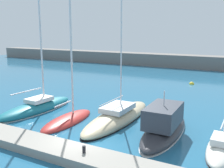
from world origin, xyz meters
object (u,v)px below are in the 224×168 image
at_px(sailboat_sand_third, 118,116).
at_px(motorboat_charcoal_fourth, 164,126).
at_px(sailboat_red_second, 68,120).
at_px(mooring_buoy_yellow, 192,84).
at_px(dock_bollard, 84,149).
at_px(sailboat_teal_nearest, 37,106).
at_px(sailboat_ivory_fifth, 222,145).

xyz_separation_m(sailboat_sand_third, motorboat_charcoal_fourth, (4.44, -1.24, 0.34)).
bearing_deg(sailboat_red_second, mooring_buoy_yellow, -17.13).
xyz_separation_m(sailboat_red_second, dock_bollard, (5.14, -5.06, 0.59)).
height_order(sailboat_red_second, dock_bollard, sailboat_red_second).
distance_m(sailboat_sand_third, mooring_buoy_yellow, 18.90).
bearing_deg(sailboat_teal_nearest, mooring_buoy_yellow, -23.63).
bearing_deg(mooring_buoy_yellow, sailboat_sand_third, -96.63).
distance_m(sailboat_teal_nearest, sailboat_red_second, 4.62).
relative_size(sailboat_sand_third, sailboat_ivory_fifth, 1.65).
bearing_deg(motorboat_charcoal_fourth, sailboat_sand_third, 73.00).
distance_m(sailboat_teal_nearest, sailboat_ivory_fifth, 16.55).
relative_size(sailboat_red_second, motorboat_charcoal_fourth, 1.25).
bearing_deg(sailboat_red_second, sailboat_teal_nearest, 75.14).
height_order(sailboat_red_second, mooring_buoy_yellow, sailboat_red_second).
height_order(sailboat_sand_third, dock_bollard, sailboat_sand_third).
bearing_deg(dock_bollard, mooring_buoy_yellow, 88.68).
distance_m(sailboat_sand_third, dock_bollard, 7.61).
bearing_deg(sailboat_sand_third, sailboat_red_second, 124.47).
relative_size(sailboat_ivory_fifth, mooring_buoy_yellow, 18.66).
relative_size(sailboat_teal_nearest, sailboat_red_second, 1.87).
bearing_deg(sailboat_sand_third, sailboat_teal_nearest, 100.30).
bearing_deg(sailboat_teal_nearest, sailboat_sand_third, -77.24).
xyz_separation_m(sailboat_red_second, sailboat_ivory_fifth, (12.05, 0.42, 0.16)).
bearing_deg(dock_bollard, sailboat_teal_nearest, 147.67).
xyz_separation_m(sailboat_teal_nearest, mooring_buoy_yellow, (10.23, 20.10, -0.50)).
xyz_separation_m(motorboat_charcoal_fourth, dock_bollard, (-2.86, -6.19, 0.10)).
distance_m(sailboat_sand_third, sailboat_ivory_fifth, 8.71).
height_order(sailboat_teal_nearest, sailboat_ivory_fifth, sailboat_teal_nearest).
xyz_separation_m(sailboat_teal_nearest, sailboat_ivory_fifth, (16.54, -0.61, -0.15)).
height_order(motorboat_charcoal_fourth, sailboat_ivory_fifth, sailboat_ivory_fifth).
bearing_deg(sailboat_sand_third, sailboat_ivory_fifth, -102.02).
xyz_separation_m(sailboat_ivory_fifth, mooring_buoy_yellow, (-6.30, 20.71, -0.36)).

